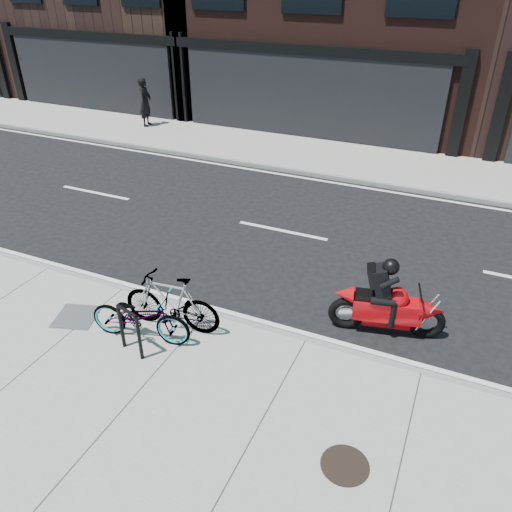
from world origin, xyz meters
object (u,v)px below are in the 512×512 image
at_px(bicycle_front, 140,316).
at_px(motorcycle, 393,304).
at_px(bicycle_rear, 171,302).
at_px(manhole_cover, 345,465).
at_px(bike_rack, 129,328).
at_px(pedestrian, 145,102).
at_px(utility_grate, 77,317).

bearing_deg(bicycle_front, motorcycle, -71.54).
relative_size(bicycle_rear, manhole_cover, 2.81).
distance_m(bike_rack, bicycle_rear, 0.92).
bearing_deg(bike_rack, motorcycle, 32.67).
height_order(bicycle_front, pedestrian, pedestrian).
xyz_separation_m(bicycle_front, motorcycle, (3.97, 2.12, 0.02)).
bearing_deg(bicycle_rear, bicycle_front, -39.29).
height_order(manhole_cover, utility_grate, same).
relative_size(bicycle_rear, utility_grate, 2.47).
height_order(bike_rack, motorcycle, motorcycle).
bearing_deg(bicycle_rear, utility_grate, -80.69).
bearing_deg(manhole_cover, bicycle_rear, 156.56).
distance_m(pedestrian, manhole_cover, 17.11).
distance_m(motorcycle, manhole_cover, 3.26).
relative_size(bicycle_front, bicycle_rear, 0.99).
height_order(motorcycle, manhole_cover, motorcycle).
bearing_deg(motorcycle, manhole_cover, -102.19).
distance_m(bike_rack, manhole_cover, 4.05).
height_order(bike_rack, bicycle_rear, bicycle_rear).
relative_size(bike_rack, utility_grate, 1.22).
bearing_deg(motorcycle, pedestrian, 128.95).
xyz_separation_m(bicycle_front, bicycle_rear, (0.33, 0.50, 0.07)).
relative_size(pedestrian, manhole_cover, 2.87).
bearing_deg(manhole_cover, pedestrian, 133.36).
height_order(bicycle_front, manhole_cover, bicycle_front).
xyz_separation_m(bicycle_front, manhole_cover, (4.01, -1.09, -0.48)).
height_order(bike_rack, utility_grate, bike_rack).
bearing_deg(utility_grate, bicycle_front, 0.11).
bearing_deg(pedestrian, motorcycle, -141.36).
relative_size(bike_rack, pedestrian, 0.48).
bearing_deg(bicycle_front, bicycle_rear, -43.07).
relative_size(bicycle_rear, motorcycle, 0.89).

